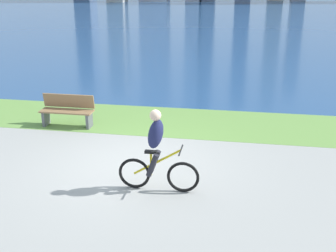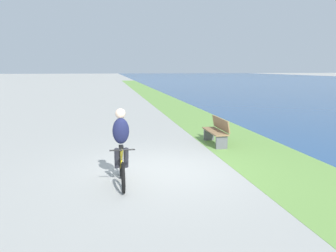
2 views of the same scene
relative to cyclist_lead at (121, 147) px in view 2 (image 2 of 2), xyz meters
name	(u,v)px [view 2 (image 2 of 2)]	position (x,y,z in m)	size (l,w,h in m)	color
ground_plane	(164,171)	(-0.76, 1.09, -0.84)	(300.00, 300.00, 0.00)	#9E9E99
grass_strip_bayside	(277,164)	(-0.76, 4.17, -0.83)	(120.00, 2.65, 0.01)	#6B9947
cyclist_lead	(121,147)	(0.00, 0.00, 0.00)	(1.63, 0.52, 1.69)	black
bench_near_path	(217,131)	(-3.23, 3.32, -0.39)	(1.50, 0.47, 0.90)	olive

